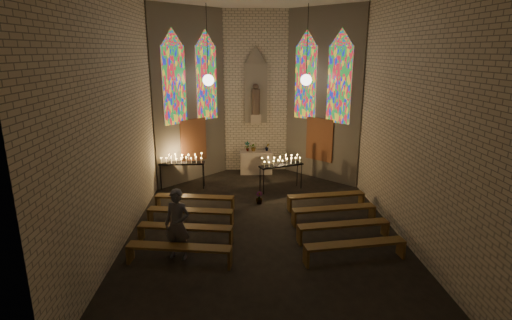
# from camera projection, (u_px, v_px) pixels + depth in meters

# --- Properties ---
(floor) EXTENTS (12.00, 12.00, 0.00)m
(floor) POSITION_uv_depth(u_px,v_px,m) (263.00, 224.00, 12.63)
(floor) COLOR black
(floor) RESTS_ON ground
(room) EXTENTS (8.22, 12.43, 7.00)m
(room) POSITION_uv_depth(u_px,v_px,m) (258.00, 95.00, 14.89)
(room) COLOR beige
(room) RESTS_ON ground
(altar) EXTENTS (1.40, 0.60, 1.00)m
(altar) POSITION_uv_depth(u_px,v_px,m) (256.00, 162.00, 17.75)
(altar) COLOR beige
(altar) RESTS_ON ground
(flower_vase_left) EXTENTS (0.23, 0.16, 0.43)m
(flower_vase_left) POSITION_uv_depth(u_px,v_px,m) (247.00, 146.00, 17.61)
(flower_vase_left) COLOR #4C723F
(flower_vase_left) RESTS_ON altar
(flower_vase_center) EXTENTS (0.35, 0.30, 0.37)m
(flower_vase_center) POSITION_uv_depth(u_px,v_px,m) (254.00, 147.00, 17.63)
(flower_vase_center) COLOR #4C723F
(flower_vase_center) RESTS_ON altar
(flower_vase_right) EXTENTS (0.23, 0.20, 0.34)m
(flower_vase_right) POSITION_uv_depth(u_px,v_px,m) (267.00, 147.00, 17.67)
(flower_vase_right) COLOR #4C723F
(flower_vase_right) RESTS_ON altar
(aisle_flower_pot) EXTENTS (0.31, 0.31, 0.43)m
(aisle_flower_pot) POSITION_uv_depth(u_px,v_px,m) (259.00, 198.00, 14.28)
(aisle_flower_pot) COLOR #4C723F
(aisle_flower_pot) RESTS_ON ground
(votive_stand_left) EXTENTS (1.77, 0.43, 1.30)m
(votive_stand_left) POSITION_uv_depth(u_px,v_px,m) (182.00, 161.00, 15.69)
(votive_stand_left) COLOR black
(votive_stand_left) RESTS_ON ground
(votive_stand_right) EXTENTS (1.79, 1.04, 1.29)m
(votive_stand_right) POSITION_uv_depth(u_px,v_px,m) (281.00, 163.00, 15.43)
(votive_stand_right) COLOR black
(votive_stand_right) RESTS_ON ground
(pew_left_0) EXTENTS (2.72, 0.75, 0.52)m
(pew_left_0) POSITION_uv_depth(u_px,v_px,m) (195.00, 199.00, 13.63)
(pew_left_0) COLOR brown
(pew_left_0) RESTS_ON ground
(pew_right_0) EXTENTS (2.72, 0.75, 0.52)m
(pew_right_0) POSITION_uv_depth(u_px,v_px,m) (326.00, 197.00, 13.80)
(pew_right_0) COLOR brown
(pew_right_0) RESTS_ON ground
(pew_left_1) EXTENTS (2.72, 0.75, 0.52)m
(pew_left_1) POSITION_uv_depth(u_px,v_px,m) (190.00, 212.00, 12.48)
(pew_left_1) COLOR brown
(pew_left_1) RESTS_ON ground
(pew_right_1) EXTENTS (2.72, 0.75, 0.52)m
(pew_right_1) POSITION_uv_depth(u_px,v_px,m) (334.00, 210.00, 12.64)
(pew_right_1) COLOR brown
(pew_right_1) RESTS_ON ground
(pew_left_2) EXTENTS (2.72, 0.75, 0.52)m
(pew_left_2) POSITION_uv_depth(u_px,v_px,m) (185.00, 229.00, 11.32)
(pew_left_2) COLOR brown
(pew_left_2) RESTS_ON ground
(pew_right_2) EXTENTS (2.72, 0.75, 0.52)m
(pew_right_2) POSITION_uv_depth(u_px,v_px,m) (343.00, 226.00, 11.49)
(pew_right_2) COLOR brown
(pew_right_2) RESTS_ON ground
(pew_left_3) EXTENTS (2.72, 0.75, 0.52)m
(pew_left_3) POSITION_uv_depth(u_px,v_px,m) (179.00, 249.00, 10.16)
(pew_left_3) COLOR brown
(pew_left_3) RESTS_ON ground
(pew_right_3) EXTENTS (2.72, 0.75, 0.52)m
(pew_right_3) POSITION_uv_depth(u_px,v_px,m) (355.00, 246.00, 10.33)
(pew_right_3) COLOR brown
(pew_right_3) RESTS_ON ground
(visitor) EXTENTS (0.80, 0.65, 1.91)m
(visitor) POSITION_uv_depth(u_px,v_px,m) (177.00, 224.00, 10.35)
(visitor) COLOR #52525D
(visitor) RESTS_ON ground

